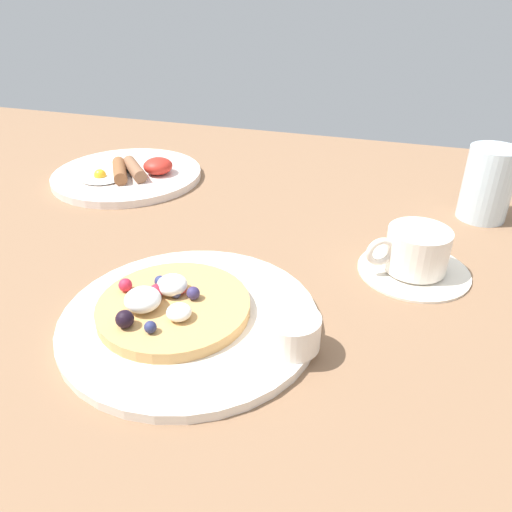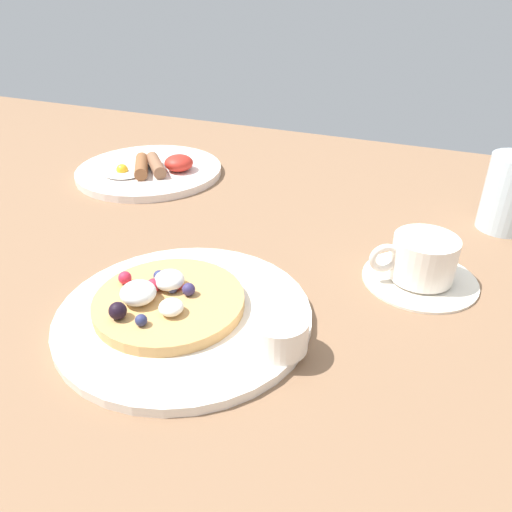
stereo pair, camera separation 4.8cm
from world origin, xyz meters
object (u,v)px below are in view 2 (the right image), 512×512
(pancake_plate, at_px, (187,315))
(water_glass, at_px, (510,193))
(syrup_ramekin, at_px, (279,333))
(breakfast_plate, at_px, (150,171))
(coffee_saucer, at_px, (420,278))
(coffee_cup, at_px, (423,257))

(pancake_plate, height_order, water_glass, water_glass)
(syrup_ramekin, bearing_deg, breakfast_plate, 136.91)
(pancake_plate, xyz_separation_m, water_glass, (0.30, 0.36, 0.05))
(pancake_plate, distance_m, coffee_saucer, 0.28)
(breakfast_plate, distance_m, coffee_saucer, 0.51)
(syrup_ramekin, xyz_separation_m, coffee_cup, (0.11, 0.19, 0.01))
(water_glass, bearing_deg, syrup_ramekin, -117.88)
(syrup_ramekin, height_order, water_glass, water_glass)
(pancake_plate, distance_m, coffee_cup, 0.28)
(breakfast_plate, relative_size, coffee_saucer, 1.90)
(breakfast_plate, xyz_separation_m, coffee_cup, (0.48, -0.17, 0.03))
(breakfast_plate, relative_size, water_glass, 2.40)
(breakfast_plate, height_order, coffee_saucer, breakfast_plate)
(pancake_plate, xyz_separation_m, coffee_cup, (0.21, 0.17, 0.03))
(breakfast_plate, bearing_deg, water_glass, 1.77)
(coffee_saucer, bearing_deg, water_glass, 64.43)
(breakfast_plate, distance_m, water_glass, 0.58)
(syrup_ramekin, bearing_deg, coffee_cup, 60.12)
(pancake_plate, relative_size, coffee_saucer, 2.00)
(breakfast_plate, height_order, coffee_cup, coffee_cup)
(breakfast_plate, bearing_deg, coffee_saucer, -19.04)
(syrup_ramekin, relative_size, coffee_cup, 0.57)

